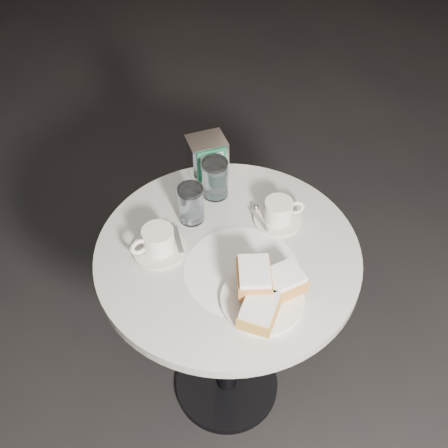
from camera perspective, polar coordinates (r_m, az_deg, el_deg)
ground at (r=2.09m, az=0.28°, el=-16.09°), size 7.00×7.00×0.00m
cafe_table at (r=1.63m, az=0.35°, el=-7.29°), size 0.70×0.70×0.74m
sugar_spill at (r=1.43m, az=1.79°, el=-4.68°), size 0.36×0.36×0.00m
beignet_plate at (r=1.35m, az=4.12°, el=-6.98°), size 0.27×0.27×0.10m
coffee_cup_left at (r=1.46m, az=-6.71°, el=-1.83°), size 0.15×0.14×0.07m
coffee_cup_right at (r=1.53m, az=5.58°, el=1.16°), size 0.17×0.17×0.07m
water_glass_left at (r=1.51m, az=-3.37°, el=2.02°), size 0.07×0.07×0.11m
water_glass_right at (r=1.58m, az=-0.92°, el=4.61°), size 0.10×0.10×0.12m
napkin_dispenser at (r=1.65m, az=-1.74°, el=6.83°), size 0.12×0.11×0.13m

